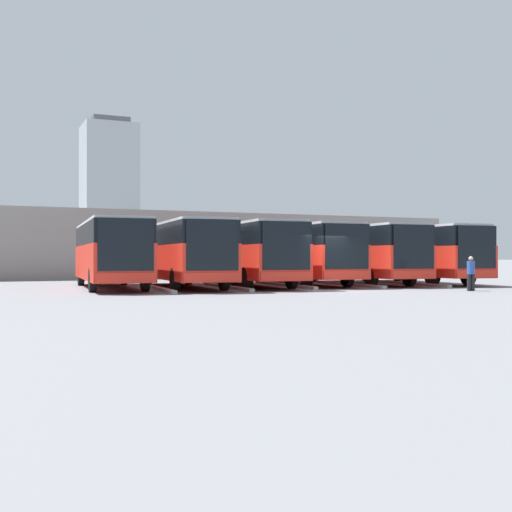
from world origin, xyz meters
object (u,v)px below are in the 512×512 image
object	(u,v)px
bus_2	(300,252)
bus_5	(110,251)
bus_0	(413,252)
bus_3	(246,252)
pedestrian	(471,272)
bus_4	(183,251)
bus_1	(358,252)

from	to	relation	value
bus_2	bus_5	size ratio (longest dim) A/B	1.00
bus_2	bus_0	bearing A→B (deg)	176.45
bus_2	bus_5	xyz separation A→B (m)	(10.39, 0.08, 0.00)
bus_2	bus_3	distance (m)	3.52
bus_5	pedestrian	world-z (taller)	bus_5
bus_4	pedestrian	xyz separation A→B (m)	(-10.82, 8.31, -0.96)
bus_3	bus_4	xyz separation A→B (m)	(3.46, 0.10, 0.00)
bus_3	bus_5	bearing A→B (deg)	0.09
bus_2	bus_3	size ratio (longest dim) A/B	1.00
bus_4	pedestrian	distance (m)	13.68
bus_2	bus_1	bearing A→B (deg)	176.65
bus_3	bus_5	size ratio (longest dim) A/B	1.00
bus_1	pedestrian	bearing A→B (deg)	97.33
bus_1	bus_3	xyz separation A→B (m)	(6.93, 0.14, 0.00)
bus_1	bus_2	world-z (taller)	same
bus_2	pedestrian	distance (m)	9.87
bus_5	bus_0	bearing A→B (deg)	-178.50
bus_0	pedestrian	world-z (taller)	bus_0
bus_0	bus_4	distance (m)	13.86
bus_5	bus_1	bearing A→B (deg)	-177.18
bus_3	pedestrian	distance (m)	11.22
bus_2	bus_5	world-z (taller)	same
bus_1	bus_2	xyz separation A→B (m)	(3.46, -0.47, 0.00)
bus_0	bus_4	size ratio (longest dim) A/B	1.00
bus_4	pedestrian	bearing A→B (deg)	146.90
bus_1	bus_3	bearing A→B (deg)	5.56
bus_0	bus_1	distance (m)	3.50
bus_3	pedestrian	world-z (taller)	bus_3
bus_0	bus_5	world-z (taller)	same
bus_0	bus_3	world-z (taller)	same
bus_2	bus_4	xyz separation A→B (m)	(6.93, 0.71, 0.00)
bus_1	bus_0	bearing A→B (deg)	176.24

